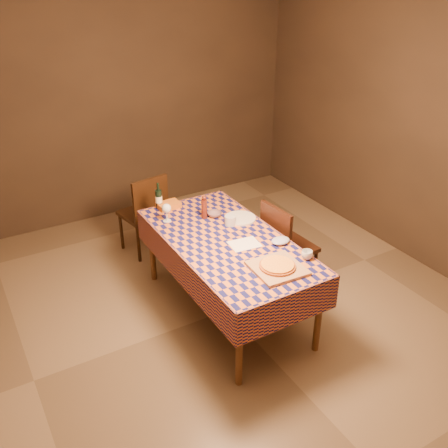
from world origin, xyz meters
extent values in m
plane|color=brown|center=(0.00, 0.00, 0.00)|extent=(5.00, 5.00, 0.00)
cube|color=#34271D|center=(0.00, 2.50, 1.35)|extent=(4.50, 0.10, 2.70)
cube|color=#34271D|center=(2.25, 0.00, 1.35)|extent=(0.10, 5.00, 2.70)
cylinder|color=brown|center=(-0.38, -0.83, 0.38)|extent=(0.06, 0.06, 0.75)
cylinder|color=brown|center=(0.38, -0.83, 0.38)|extent=(0.06, 0.06, 0.75)
cylinder|color=brown|center=(-0.38, 0.83, 0.38)|extent=(0.06, 0.06, 0.75)
cylinder|color=brown|center=(0.38, 0.83, 0.38)|extent=(0.06, 0.06, 0.75)
cube|color=brown|center=(0.00, 0.00, 0.74)|extent=(0.90, 1.80, 0.03)
cube|color=brown|center=(0.00, 0.00, 0.76)|extent=(0.92, 1.82, 0.02)
cube|color=brown|center=(0.00, -0.92, 0.62)|extent=(0.94, 0.01, 0.30)
cube|color=brown|center=(0.00, 0.92, 0.62)|extent=(0.94, 0.01, 0.30)
cube|color=brown|center=(-0.47, 0.00, 0.62)|extent=(0.01, 1.84, 0.30)
cube|color=brown|center=(0.47, 0.00, 0.62)|extent=(0.01, 1.84, 0.30)
cube|color=#AB7A50|center=(0.10, -0.60, 0.78)|extent=(0.41, 0.41, 0.02)
cylinder|color=#9B4719|center=(0.10, -0.60, 0.80)|extent=(0.34, 0.34, 0.02)
cylinder|color=orange|center=(0.10, -0.60, 0.82)|extent=(0.31, 0.31, 0.01)
cylinder|color=#481910|center=(0.02, 0.46, 0.86)|extent=(0.06, 0.06, 0.19)
sphere|color=#481910|center=(0.02, 0.46, 0.98)|extent=(0.04, 0.04, 0.04)
imported|color=#684D57|center=(0.12, 0.44, 0.79)|extent=(0.16, 0.16, 0.04)
cylinder|color=silver|center=(-0.31, 0.58, 0.77)|extent=(0.09, 0.09, 0.01)
cylinder|color=silver|center=(-0.31, 0.58, 0.82)|extent=(0.01, 0.01, 0.08)
sphere|color=silver|center=(-0.31, 0.58, 0.90)|extent=(0.09, 0.09, 0.09)
ellipsoid|color=#3F0718|center=(-0.31, 0.58, 0.89)|extent=(0.06, 0.06, 0.04)
cylinder|color=black|center=(-0.26, 0.87, 0.86)|extent=(0.07, 0.07, 0.19)
cylinder|color=black|center=(-0.26, 0.87, 1.00)|extent=(0.02, 0.02, 0.08)
cylinder|color=#EEE7CA|center=(-0.26, 0.87, 0.86)|extent=(0.07, 0.07, 0.07)
cylinder|color=silver|center=(0.17, 0.22, 0.81)|extent=(0.12, 0.12, 0.09)
cube|color=#BD6218|center=(-0.18, 0.82, 0.80)|extent=(0.22, 0.16, 0.05)
cylinder|color=silver|center=(0.30, 0.27, 0.78)|extent=(0.29, 0.29, 0.02)
imported|color=silver|center=(0.40, -0.60, 0.81)|extent=(0.10, 0.10, 0.07)
cube|color=white|center=(0.09, -0.14, 0.77)|extent=(0.27, 0.22, 0.00)
ellipsoid|color=#A2ADD0|center=(0.37, -0.28, 0.79)|extent=(0.20, 0.17, 0.05)
cube|color=black|center=(-0.23, 1.43, 0.45)|extent=(0.49, 0.49, 0.04)
cube|color=black|center=(-0.20, 1.24, 0.70)|extent=(0.42, 0.11, 0.46)
cylinder|color=black|center=(-0.09, 1.64, 0.21)|extent=(0.04, 0.04, 0.43)
cylinder|color=black|center=(-0.44, 1.58, 0.21)|extent=(0.04, 0.04, 0.43)
cylinder|color=black|center=(-0.03, 1.29, 0.21)|extent=(0.04, 0.04, 0.43)
cylinder|color=black|center=(-0.38, 1.22, 0.21)|extent=(0.04, 0.04, 0.43)
cube|color=black|center=(0.74, 0.04, 0.45)|extent=(0.45, 0.45, 0.04)
cube|color=black|center=(0.54, 0.03, 0.70)|extent=(0.06, 0.42, 0.46)
cylinder|color=black|center=(0.93, -0.13, 0.21)|extent=(0.04, 0.04, 0.43)
cylinder|color=black|center=(0.91, 0.23, 0.21)|extent=(0.04, 0.04, 0.43)
cylinder|color=black|center=(0.57, -0.15, 0.21)|extent=(0.04, 0.04, 0.43)
cylinder|color=black|center=(0.55, 0.21, 0.21)|extent=(0.04, 0.04, 0.43)
camera|label=1|loc=(-1.91, -3.23, 2.94)|focal=40.00mm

